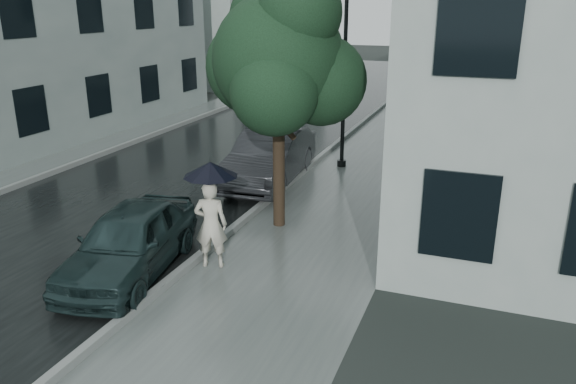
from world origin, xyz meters
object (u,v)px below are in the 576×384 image
at_px(lamp_post, 340,64).
at_px(car_far, 270,157).
at_px(pedestrian, 211,224).
at_px(car_near, 130,241).
at_px(street_tree, 280,57).

distance_m(lamp_post, car_far, 3.58).
relative_size(pedestrian, car_near, 0.45).
xyz_separation_m(car_near, car_far, (0.29, 6.20, 0.09)).
height_order(pedestrian, car_near, pedestrian).
relative_size(street_tree, car_near, 1.45).
xyz_separation_m(lamp_post, car_far, (-1.36, -2.27, -2.41)).
height_order(pedestrian, street_tree, street_tree).
height_order(street_tree, car_near, street_tree).
relative_size(lamp_post, car_near, 1.44).
height_order(pedestrian, lamp_post, lamp_post).
bearing_deg(street_tree, lamp_post, 90.95).
bearing_deg(car_far, lamp_post, 55.29).
height_order(lamp_post, car_near, lamp_post).
bearing_deg(lamp_post, pedestrian, -101.80).
bearing_deg(pedestrian, car_near, 15.51).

